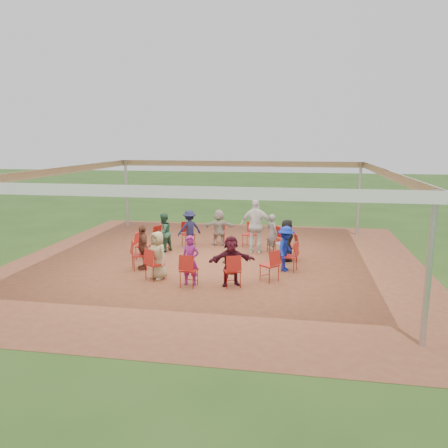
% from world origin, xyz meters
% --- Properties ---
extents(ground, '(80.00, 80.00, 0.00)m').
position_xyz_m(ground, '(0.00, 0.00, 0.00)').
color(ground, '#284916').
rests_on(ground, ground).
extents(dirt_patch, '(13.00, 13.00, 0.00)m').
position_xyz_m(dirt_patch, '(0.00, 0.00, 0.01)').
color(dirt_patch, brown).
rests_on(dirt_patch, ground).
extents(tent, '(10.33, 10.33, 3.00)m').
position_xyz_m(tent, '(0.00, 0.00, 2.37)').
color(tent, '#B2B2B7').
rests_on(tent, ground).
extents(chair_0, '(0.53, 0.52, 0.90)m').
position_xyz_m(chair_0, '(2.35, 0.61, 0.45)').
color(chair_0, '#AB1A13').
rests_on(chair_0, ground).
extents(chair_1, '(0.61, 0.61, 0.90)m').
position_xyz_m(chair_1, '(1.79, 1.63, 0.45)').
color(chair_1, '#AB1A13').
rests_on(chair_1, ground).
extents(chair_2, '(0.55, 0.56, 0.90)m').
position_xyz_m(chair_2, '(0.83, 2.28, 0.45)').
color(chair_2, '#AB1A13').
rests_on(chair_2, ground).
extents(chair_3, '(0.47, 0.49, 0.90)m').
position_xyz_m(chair_3, '(-0.32, 2.40, 0.45)').
color(chair_3, '#AB1A13').
rests_on(chair_3, ground).
extents(chair_4, '(0.60, 0.60, 0.90)m').
position_xyz_m(chair_4, '(-1.40, 1.98, 0.45)').
color(chair_4, '#AB1A13').
rests_on(chair_4, ground).
extents(chair_5, '(0.58, 0.57, 0.90)m').
position_xyz_m(chair_5, '(-2.16, 1.10, 0.45)').
color(chair_5, '#AB1A13').
rests_on(chair_5, ground).
extents(chair_6, '(0.45, 0.43, 0.90)m').
position_xyz_m(chair_6, '(-2.42, -0.03, 0.45)').
color(chair_6, '#AB1A13').
rests_on(chair_6, ground).
extents(chair_7, '(0.59, 0.58, 0.90)m').
position_xyz_m(chair_7, '(-2.13, -1.15, 0.45)').
color(chair_7, '#AB1A13').
rests_on(chair_7, ground).
extents(chair_8, '(0.59, 0.60, 0.90)m').
position_xyz_m(chair_8, '(-1.35, -2.01, 0.45)').
color(chair_8, '#AB1A13').
rests_on(chair_8, ground).
extents(chair_9, '(0.47, 0.48, 0.90)m').
position_xyz_m(chair_9, '(-0.26, -2.41, 0.45)').
color(chair_9, '#AB1A13').
rests_on(chair_9, ground).
extents(chair_10, '(0.55, 0.56, 0.90)m').
position_xyz_m(chair_10, '(0.89, -2.26, 0.45)').
color(chair_10, '#AB1A13').
rests_on(chair_10, ground).
extents(chair_11, '(0.61, 0.61, 0.90)m').
position_xyz_m(chair_11, '(1.83, -1.58, 0.45)').
color(chair_11, '#AB1A13').
rests_on(chair_11, ground).
extents(chair_12, '(0.52, 0.51, 0.90)m').
position_xyz_m(chair_12, '(2.36, -0.55, 0.45)').
color(chair_12, '#AB1A13').
rests_on(chair_12, ground).
extents(person_seated_0, '(0.53, 0.74, 1.36)m').
position_xyz_m(person_seated_0, '(2.23, 0.58, 0.69)').
color(person_seated_0, black).
rests_on(person_seated_0, ground).
extents(person_seated_1, '(0.57, 0.59, 1.36)m').
position_xyz_m(person_seated_1, '(1.71, 1.55, 0.69)').
color(person_seated_1, gray).
rests_on(person_seated_1, ground).
extents(person_seated_2, '(1.31, 0.63, 1.36)m').
position_xyz_m(person_seated_2, '(-0.31, 2.28, 0.69)').
color(person_seated_2, '#A6A393').
rests_on(person_seated_2, ground).
extents(person_seated_3, '(0.97, 0.86, 1.36)m').
position_xyz_m(person_seated_3, '(-1.33, 1.88, 0.69)').
color(person_seated_3, '#191A39').
rests_on(person_seated_3, ground).
extents(person_seated_4, '(0.64, 0.76, 1.36)m').
position_xyz_m(person_seated_4, '(-2.05, 1.04, 0.69)').
color(person_seated_4, '#26553D').
rests_on(person_seated_4, ground).
extents(person_seated_5, '(0.74, 0.89, 1.36)m').
position_xyz_m(person_seated_5, '(-2.03, -1.10, 0.69)').
color(person_seated_5, brown).
rests_on(person_seated_5, ground).
extents(person_seated_6, '(0.76, 0.68, 1.36)m').
position_xyz_m(person_seated_6, '(-1.28, -1.91, 0.69)').
color(person_seated_6, tan).
rests_on(person_seated_6, ground).
extents(person_seated_7, '(0.53, 0.38, 1.36)m').
position_xyz_m(person_seated_7, '(-0.25, -2.29, 0.69)').
color(person_seated_7, '#7F1A69').
rests_on(person_seated_7, ground).
extents(person_seated_8, '(1.35, 0.90, 1.36)m').
position_xyz_m(person_seated_8, '(0.84, -2.14, 0.69)').
color(person_seated_8, '#3E0F1C').
rests_on(person_seated_8, ground).
extents(person_seated_9, '(0.62, 0.95, 1.36)m').
position_xyz_m(person_seated_9, '(2.24, -0.52, 0.69)').
color(person_seated_9, '#0D259C').
rests_on(person_seated_9, ground).
extents(standing_person, '(1.13, 0.59, 1.92)m').
position_xyz_m(standing_person, '(1.16, 1.41, 0.97)').
color(standing_person, silver).
rests_on(standing_person, ground).
extents(cable_coil, '(0.33, 0.33, 0.03)m').
position_xyz_m(cable_coil, '(0.40, -0.01, 0.02)').
color(cable_coil, black).
rests_on(cable_coil, ground).
extents(laptop, '(0.35, 0.40, 0.23)m').
position_xyz_m(laptop, '(2.08, 0.54, 0.65)').
color(laptop, '#B7B7BC').
rests_on(laptop, ground).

